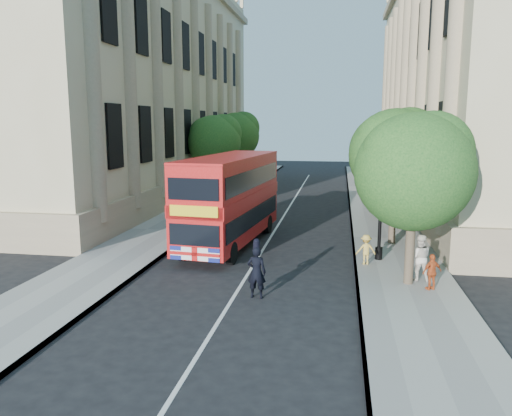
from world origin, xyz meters
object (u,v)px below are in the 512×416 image
at_px(lamp_post, 381,202).
at_px(double_decker_bus, 231,197).
at_px(police_constable, 256,272).
at_px(woman_pedestrian, 419,258).
at_px(box_van, 231,203).

height_order(lamp_post, double_decker_bus, lamp_post).
xyz_separation_m(double_decker_bus, police_constable, (2.37, -6.85, -1.40)).
bearing_deg(woman_pedestrian, double_decker_bus, -28.09).
bearing_deg(police_constable, lamp_post, -127.13).
bearing_deg(lamp_post, box_van, 144.36).
height_order(box_van, woman_pedestrian, box_van).
bearing_deg(police_constable, woman_pedestrian, -152.86).
xyz_separation_m(box_van, woman_pedestrian, (8.57, -7.87, -0.49)).
bearing_deg(box_van, double_decker_bus, -72.47).
xyz_separation_m(lamp_post, box_van, (-7.37, 5.28, -1.07)).
height_order(box_van, police_constable, box_van).
bearing_deg(woman_pedestrian, police_constable, 25.32).
distance_m(box_van, woman_pedestrian, 11.64).
distance_m(lamp_post, police_constable, 6.77).
relative_size(double_decker_bus, box_van, 1.70).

